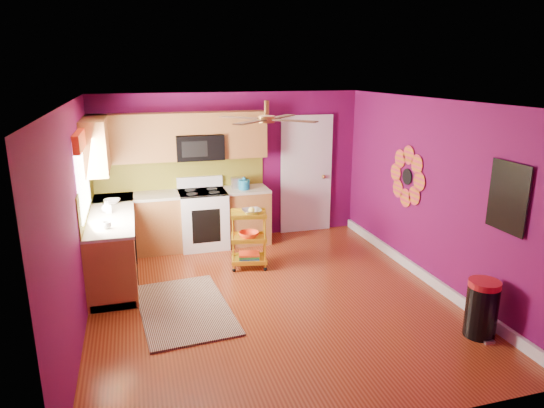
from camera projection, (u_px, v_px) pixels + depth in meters
name	position (u px, v px, depth m)	size (l,w,h in m)	color
ground	(271.00, 298.00, 6.27)	(5.00, 5.00, 0.00)	maroon
room_envelope	(273.00, 175.00, 5.83)	(4.54, 5.04, 2.52)	#630B48
lower_cabinets	(155.00, 232.00, 7.47)	(2.81, 2.31, 0.94)	brown
electric_range	(203.00, 218.00, 8.00)	(0.76, 0.66, 1.13)	white
upper_cabinetry	(155.00, 141.00, 7.46)	(2.80, 2.30, 1.26)	brown
left_window	(82.00, 160.00, 6.18)	(0.08, 1.35, 1.08)	white
panel_door	(306.00, 176.00, 8.63)	(0.95, 0.11, 2.15)	white
right_wall_art	(447.00, 185.00, 6.16)	(0.04, 2.74, 1.04)	black
ceiling_fan	(267.00, 118.00, 5.83)	(1.01, 1.01, 0.26)	#BF8C3F
shag_rug	(185.00, 309.00, 5.98)	(1.05, 1.71, 0.02)	black
rolling_cart	(249.00, 237.00, 7.13)	(0.58, 0.47, 0.93)	gold
trash_can	(482.00, 309.00, 5.32)	(0.35, 0.38, 0.66)	black
teal_kettle	(244.00, 184.00, 8.00)	(0.18, 0.18, 0.21)	#146D99
toaster	(238.00, 183.00, 8.09)	(0.22, 0.15, 0.18)	beige
soap_bottle_a	(108.00, 207.00, 6.68)	(0.08, 0.08, 0.18)	#EA3F72
soap_bottle_b	(106.00, 207.00, 6.71)	(0.12, 0.12, 0.16)	white
counter_dish	(112.00, 201.00, 7.18)	(0.24, 0.24, 0.06)	white
counter_cup	(107.00, 225.00, 6.04)	(0.11, 0.11, 0.09)	white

